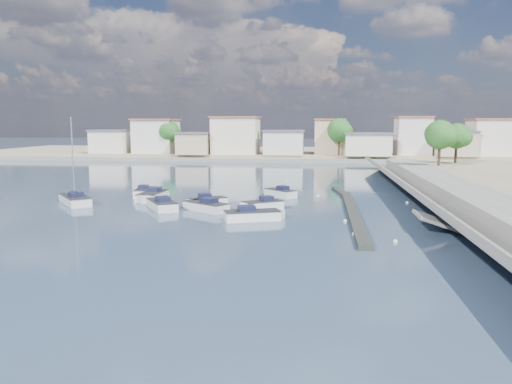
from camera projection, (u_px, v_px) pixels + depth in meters
ground at (293, 178)px, 75.31m from camera, size 400.00×400.00×0.00m
seawall_walkway at (477, 202)px, 46.33m from camera, size 5.00×90.00×1.80m
breakwater at (350, 208)px, 47.58m from camera, size 2.00×31.02×0.35m
far_shore_land at (304, 153)px, 126.31m from camera, size 160.00×40.00×1.40m
far_shore_quay at (301, 160)px, 105.72m from camera, size 160.00×2.50×0.80m
far_town at (351, 138)px, 109.57m from camera, size 113.01×12.80×8.35m
shore_trees at (342, 133)px, 101.04m from camera, size 74.56×38.32×7.92m
motorboat_a at (161, 205)px, 48.19m from camera, size 4.24×5.16×1.48m
motorboat_b at (210, 202)px, 49.89m from camera, size 3.81×3.49×1.48m
motorboat_c at (204, 207)px, 47.08m from camera, size 4.87×4.18×1.48m
motorboat_d at (261, 206)px, 47.59m from camera, size 4.09×3.49×1.48m
motorboat_e at (145, 192)px, 57.03m from camera, size 2.33×4.84×1.48m
motorboat_f at (279, 193)px, 56.15m from camera, size 3.92×3.87×1.48m
motorboat_g at (152, 196)px, 53.71m from camera, size 2.18×5.72×1.48m
motorboat_h at (255, 216)px, 42.43m from camera, size 5.27×3.35×1.48m
sailboat at (74, 199)px, 51.35m from camera, size 5.41×5.95×9.00m
mooring_buoys at (344, 207)px, 48.68m from camera, size 13.91×36.48×0.33m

